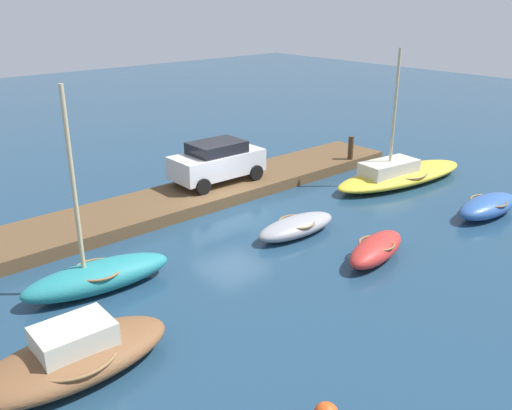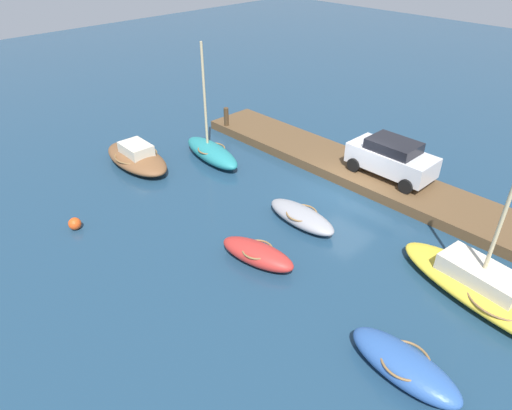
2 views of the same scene
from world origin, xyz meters
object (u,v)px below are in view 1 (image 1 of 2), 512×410
object	(u,v)px
rowboat_blue	(488,206)
mooring_post_west	(351,148)
rowboat_grey	(297,226)
rowboat_teal	(98,275)
motorboat_brown	(72,356)
dinghy_red	(376,249)
parked_car	(217,161)
sailboat_yellow	(399,174)

from	to	relation	value
rowboat_blue	mooring_post_west	distance (m)	7.32
rowboat_blue	mooring_post_west	bearing A→B (deg)	-93.77
rowboat_grey	rowboat_teal	xyz separation A→B (m)	(6.83, -0.99, 0.14)
motorboat_brown	rowboat_teal	xyz separation A→B (m)	(-2.09, -3.03, 0.00)
dinghy_red	mooring_post_west	bearing A→B (deg)	-147.55
rowboat_grey	mooring_post_west	distance (m)	8.34
mooring_post_west	parked_car	bearing A→B (deg)	-12.37
motorboat_brown	sailboat_yellow	size ratio (longest dim) A/B	0.62
dinghy_red	parked_car	bearing A→B (deg)	-103.05
sailboat_yellow	mooring_post_west	bearing A→B (deg)	-84.60
rowboat_grey	rowboat_teal	world-z (taller)	rowboat_teal
rowboat_grey	motorboat_brown	xyz separation A→B (m)	(8.92, 2.04, 0.14)
sailboat_yellow	rowboat_blue	size ratio (longest dim) A/B	2.22
sailboat_yellow	parked_car	world-z (taller)	sailboat_yellow
rowboat_grey	parked_car	size ratio (longest dim) A/B	0.84
mooring_post_west	motorboat_brown	bearing A→B (deg)	19.68
sailboat_yellow	rowboat_teal	xyz separation A→B (m)	(14.11, -0.03, 0.04)
sailboat_yellow	dinghy_red	world-z (taller)	sailboat_yellow
mooring_post_west	parked_car	xyz separation A→B (m)	(6.73, -1.48, 0.34)
rowboat_grey	rowboat_blue	size ratio (longest dim) A/B	0.99
rowboat_grey	parked_car	bearing A→B (deg)	-95.33
motorboat_brown	rowboat_teal	distance (m)	3.68
motorboat_brown	rowboat_blue	xyz separation A→B (m)	(-15.50, 1.41, -0.07)
rowboat_blue	parked_car	size ratio (longest dim) A/B	0.85
dinghy_red	parked_car	world-z (taller)	parked_car
rowboat_teal	dinghy_red	distance (m)	8.33
rowboat_blue	motorboat_brown	bearing A→B (deg)	-2.53
motorboat_brown	dinghy_red	bearing A→B (deg)	176.12
sailboat_yellow	rowboat_blue	bearing A→B (deg)	88.57
mooring_post_west	rowboat_teal	bearing A→B (deg)	11.16
rowboat_grey	sailboat_yellow	bearing A→B (deg)	-170.66
dinghy_red	mooring_post_west	size ratio (longest dim) A/B	2.80
rowboat_teal	rowboat_grey	bearing A→B (deg)	179.01
sailboat_yellow	mooring_post_west	distance (m)	2.90
sailboat_yellow	rowboat_grey	bearing A→B (deg)	15.12
rowboat_blue	rowboat_teal	bearing A→B (deg)	-15.65
motorboat_brown	mooring_post_west	xyz separation A→B (m)	(-16.32, -5.84, 0.54)
motorboat_brown	rowboat_teal	bearing A→B (deg)	-123.00
rowboat_grey	dinghy_red	size ratio (longest dim) A/B	1.07
mooring_post_west	sailboat_yellow	bearing A→B (deg)	87.74
rowboat_blue	rowboat_teal	world-z (taller)	rowboat_teal
rowboat_blue	sailboat_yellow	bearing A→B (deg)	-96.42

